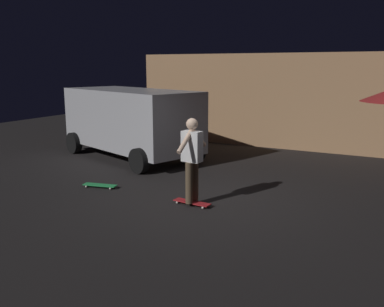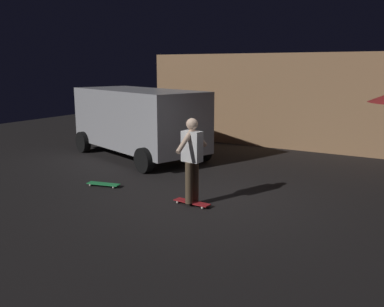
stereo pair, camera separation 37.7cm
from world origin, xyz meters
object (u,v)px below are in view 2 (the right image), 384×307
skateboard_ridden (192,202)px  parked_van (138,119)px  skater (192,154)px  skateboard_spare (103,184)px

skateboard_ridden → parked_van: bearing=139.9°
parked_van → skater: 4.86m
parked_van → skateboard_spare: bearing=-66.9°
skateboard_ridden → skateboard_spare: 2.43m
skateboard_ridden → skateboard_spare: same height
skater → skateboard_ridden: bearing=90.0°
parked_van → skater: parked_van is taller
skateboard_ridden → skateboard_spare: size_ratio=0.99×
skateboard_spare → skateboard_ridden: bearing=-2.6°
parked_van → skater: bearing=-40.1°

